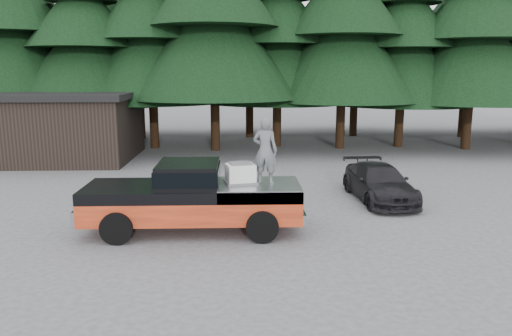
{
  "coord_description": "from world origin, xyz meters",
  "views": [
    {
      "loc": [
        0.31,
        -12.79,
        4.36
      ],
      "look_at": [
        0.74,
        0.0,
        1.84
      ],
      "focal_mm": 35.0,
      "sensor_mm": 36.0,
      "label": 1
    }
  ],
  "objects_px": {
    "pickup_truck": "(193,208)",
    "man_on_bed": "(265,150)",
    "air_compressor": "(240,174)",
    "parked_car": "(379,183)",
    "utility_building": "(50,126)"
  },
  "relations": [
    {
      "from": "pickup_truck",
      "to": "parked_car",
      "type": "bearing_deg",
      "value": 27.53
    },
    {
      "from": "air_compressor",
      "to": "utility_building",
      "type": "xyz_separation_m",
      "value": [
        -9.33,
        11.55,
        0.08
      ]
    },
    {
      "from": "pickup_truck",
      "to": "utility_building",
      "type": "relative_size",
      "value": 0.71
    },
    {
      "from": "utility_building",
      "to": "air_compressor",
      "type": "bearing_deg",
      "value": -51.05
    },
    {
      "from": "pickup_truck",
      "to": "man_on_bed",
      "type": "height_order",
      "value": "man_on_bed"
    },
    {
      "from": "air_compressor",
      "to": "man_on_bed",
      "type": "bearing_deg",
      "value": -16.78
    },
    {
      "from": "pickup_truck",
      "to": "utility_building",
      "type": "distance_m",
      "value": 14.13
    },
    {
      "from": "pickup_truck",
      "to": "parked_car",
      "type": "relative_size",
      "value": 1.45
    },
    {
      "from": "pickup_truck",
      "to": "man_on_bed",
      "type": "xyz_separation_m",
      "value": [
        1.97,
        -0.01,
        1.57
      ]
    },
    {
      "from": "pickup_truck",
      "to": "utility_building",
      "type": "bearing_deg",
      "value": 124.74
    },
    {
      "from": "air_compressor",
      "to": "man_on_bed",
      "type": "relative_size",
      "value": 0.41
    },
    {
      "from": "pickup_truck",
      "to": "utility_building",
      "type": "height_order",
      "value": "utility_building"
    },
    {
      "from": "man_on_bed",
      "to": "parked_car",
      "type": "bearing_deg",
      "value": -126.56
    },
    {
      "from": "air_compressor",
      "to": "parked_car",
      "type": "bearing_deg",
      "value": 20.04
    },
    {
      "from": "air_compressor",
      "to": "man_on_bed",
      "type": "xyz_separation_m",
      "value": [
        0.67,
        -0.04,
        0.65
      ]
    }
  ]
}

